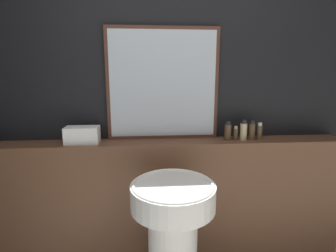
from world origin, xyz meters
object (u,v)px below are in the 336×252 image
pedestal_sink (173,235)px  shampoo_bottle (228,131)px  body_wash_bottle (252,131)px  mirror (163,84)px  hand_soap_bottle (259,132)px  conditioner_bottle (235,133)px  towel_stack (82,135)px  lotion_bottle (243,131)px

pedestal_sink → shampoo_bottle: shampoo_bottle is taller
shampoo_bottle → body_wash_bottle: 0.19m
mirror → hand_soap_bottle: mirror is taller
pedestal_sink → conditioner_bottle: conditioner_bottle is taller
mirror → body_wash_bottle: (0.67, -0.09, -0.34)m
mirror → shampoo_bottle: 0.60m
pedestal_sink → hand_soap_bottle: bearing=33.4°
mirror → body_wash_bottle: bearing=-7.8°
pedestal_sink → conditioner_bottle: bearing=41.8°
mirror → towel_stack: bearing=-171.2°
towel_stack → body_wash_bottle: size_ratio=1.62×
hand_soap_bottle → body_wash_bottle: bearing=-180.0°
conditioner_bottle → shampoo_bottle: bearing=180.0°
pedestal_sink → conditioner_bottle: size_ratio=8.14×
towel_stack → conditioner_bottle: towel_stack is taller
lotion_bottle → shampoo_bottle: bearing=-180.0°
pedestal_sink → mirror: mirror is taller
pedestal_sink → shampoo_bottle: (0.46, 0.46, 0.53)m
lotion_bottle → towel_stack: bearing=-180.0°
towel_stack → hand_soap_bottle: bearing=0.0°
body_wash_bottle → pedestal_sink: bearing=-144.2°
lotion_bottle → body_wash_bottle: 0.07m
conditioner_bottle → mirror: bearing=170.4°
mirror → pedestal_sink: bearing=-87.8°
pedestal_sink → body_wash_bottle: body_wash_bottle is taller
body_wash_bottle → shampoo_bottle: bearing=180.0°
towel_stack → hand_soap_bottle: hand_soap_bottle is taller
towel_stack → lotion_bottle: size_ratio=1.56×
conditioner_bottle → lotion_bottle: lotion_bottle is taller
body_wash_bottle → lotion_bottle: bearing=180.0°
hand_soap_bottle → conditioner_bottle: bearing=180.0°
shampoo_bottle → hand_soap_bottle: size_ratio=1.12×
towel_stack → lotion_bottle: bearing=0.0°
hand_soap_bottle → pedestal_sink: bearing=-146.6°
conditioner_bottle → body_wash_bottle: (0.13, -0.00, 0.02)m
lotion_bottle → hand_soap_bottle: (0.12, -0.00, -0.01)m
conditioner_bottle → lotion_bottle: size_ratio=0.70×
conditioner_bottle → hand_soap_bottle: bearing=0.0°
towel_stack → hand_soap_bottle: 1.31m
hand_soap_bottle → towel_stack: bearing=180.0°
towel_stack → shampoo_bottle: 1.07m
mirror → conditioner_bottle: mirror is taller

